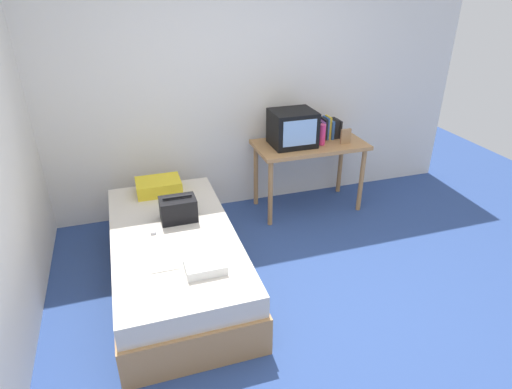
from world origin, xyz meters
TOP-DOWN VIEW (x-y plane):
  - ground_plane at (0.00, 0.00)m, footprint 8.00×8.00m
  - wall_back at (0.00, 2.00)m, footprint 5.20×0.10m
  - bed at (-0.89, 0.71)m, footprint 1.00×2.00m
  - desk at (0.69, 1.60)m, footprint 1.16×0.60m
  - tv at (0.49, 1.61)m, footprint 0.44×0.39m
  - water_bottle at (0.79, 1.53)m, footprint 0.08×0.08m
  - book_row at (0.95, 1.69)m, footprint 0.24×0.16m
  - picture_frame at (1.04, 1.47)m, footprint 0.11×0.02m
  - pillow at (-0.91, 1.49)m, footprint 0.41×0.30m
  - handbag at (-0.81, 0.91)m, footprint 0.30×0.20m
  - magazine at (-1.01, 0.36)m, footprint 0.21×0.29m
  - remote_dark at (-0.66, 0.17)m, footprint 0.04×0.16m
  - remote_silver at (-1.04, 0.80)m, footprint 0.04×0.14m
  - folded_towel at (-0.74, 0.15)m, footprint 0.28×0.22m

SIDE VIEW (x-z plane):
  - ground_plane at x=0.00m, z-range 0.00..0.00m
  - bed at x=-0.89m, z-range 0.00..0.48m
  - magazine at x=-1.01m, z-range 0.48..0.49m
  - remote_dark at x=-0.66m, z-range 0.48..0.50m
  - remote_silver at x=-1.04m, z-range 0.48..0.50m
  - folded_towel at x=-0.74m, z-range 0.48..0.55m
  - pillow at x=-0.91m, z-range 0.48..0.61m
  - handbag at x=-0.81m, z-range 0.47..0.70m
  - desk at x=0.69m, z-range 0.28..1.04m
  - picture_frame at x=1.04m, z-range 0.76..0.91m
  - book_row at x=0.95m, z-range 0.74..0.98m
  - water_bottle at x=0.79m, z-range 0.76..0.97m
  - tv at x=0.49m, z-range 0.76..1.12m
  - wall_back at x=0.00m, z-range 0.00..2.60m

